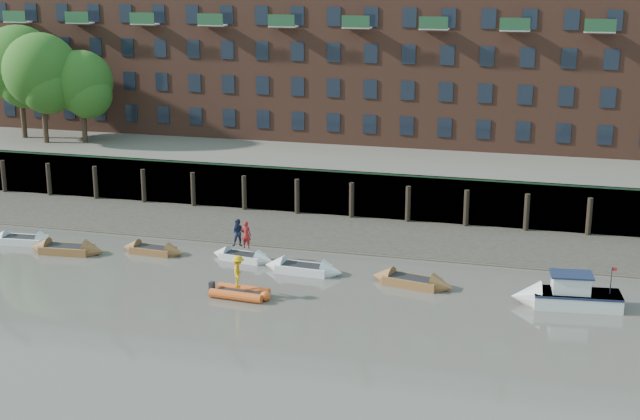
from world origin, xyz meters
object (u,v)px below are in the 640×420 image
at_px(rowboat_2, 153,250).
at_px(person_rower_a, 246,235).
at_px(rowboat_4, 303,269).
at_px(person_rib_crew, 238,272).
at_px(rowboat_1, 67,249).
at_px(rib_tender, 242,293).
at_px(rowboat_3, 243,257).
at_px(rowboat_6, 412,281).
at_px(motor_launch, 559,295).
at_px(person_rower_b, 238,233).
at_px(rowboat_0, 23,240).

xyz_separation_m(rowboat_2, person_rower_a, (6.09, 0.18, 1.43)).
height_order(rowboat_4, person_rower_a, person_rower_a).
bearing_deg(rowboat_2, person_rower_a, 5.58).
distance_m(rowboat_4, person_rib_crew, 5.27).
bearing_deg(rowboat_1, rowboat_2, 10.23).
bearing_deg(rib_tender, rowboat_3, 114.37).
xyz_separation_m(rowboat_1, rowboat_2, (5.15, 1.40, -0.03)).
relative_size(rowboat_4, person_rower_a, 2.87).
height_order(rowboat_2, person_rib_crew, person_rib_crew).
relative_size(rowboat_6, motor_launch, 0.87).
height_order(rowboat_2, person_rower_b, person_rower_b).
relative_size(person_rower_b, person_rib_crew, 0.97).
bearing_deg(person_rower_a, rowboat_0, 6.21).
bearing_deg(rowboat_3, rowboat_0, -168.09).
relative_size(rowboat_0, rowboat_2, 1.09).
bearing_deg(rowboat_2, rowboat_4, -1.81).
bearing_deg(rowboat_4, rowboat_1, -174.92).
distance_m(rowboat_3, rowboat_6, 10.75).
xyz_separation_m(rowboat_1, motor_launch, (29.47, -1.07, 0.34)).
relative_size(rowboat_0, motor_launch, 0.81).
distance_m(rowboat_2, person_rower_b, 5.74).
relative_size(rowboat_0, person_rower_b, 2.72).
bearing_deg(rowboat_6, motor_launch, 4.77).
relative_size(rowboat_0, rib_tender, 1.41).
bearing_deg(rib_tender, rowboat_6, 30.84).
xyz_separation_m(rowboat_2, rowboat_6, (16.43, -1.47, 0.03)).
height_order(rowboat_3, person_rower_b, person_rower_b).
relative_size(rib_tender, motor_launch, 0.58).
height_order(rowboat_1, rowboat_3, rowboat_1).
relative_size(rowboat_2, motor_launch, 0.74).
bearing_deg(motor_launch, rowboat_0, -10.29).
bearing_deg(rib_tender, rowboat_0, 166.74).
height_order(rowboat_2, person_rower_a, person_rower_a).
xyz_separation_m(rowboat_3, person_rower_b, (-0.28, 0.12, 1.45)).
bearing_deg(rowboat_0, person_rib_crew, -22.84).
relative_size(rib_tender, person_rower_a, 1.96).
bearing_deg(rowboat_4, person_rib_crew, -112.11).
relative_size(rowboat_1, person_rower_b, 2.91).
height_order(rowboat_1, rowboat_4, rowboat_1).
bearing_deg(motor_launch, rowboat_3, -14.87).
xyz_separation_m(rowboat_0, person_rib_crew, (16.70, -5.28, 1.17)).
relative_size(motor_launch, person_rower_b, 3.36).
bearing_deg(person_rower_a, motor_launch, 175.96).
height_order(rib_tender, person_rower_a, person_rower_a).
xyz_separation_m(rowboat_1, person_rower_b, (10.69, 1.73, 1.41)).
relative_size(rowboat_1, rib_tender, 1.51).
height_order(rowboat_1, motor_launch, motor_launch).
height_order(rowboat_2, motor_launch, motor_launch).
distance_m(rowboat_0, rowboat_4, 18.94).
distance_m(rowboat_2, person_rower_a, 6.26).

